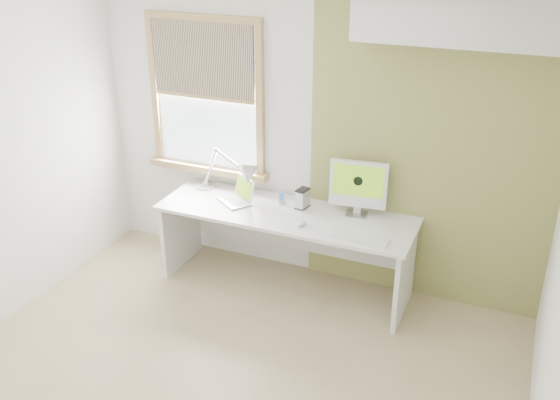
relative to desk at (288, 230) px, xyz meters
The scene contains 12 objects.
room 1.64m from the desk, 86.40° to the right, with size 4.04×3.54×2.64m.
accent_wall 1.37m from the desk, 15.25° to the left, with size 2.00×0.02×2.60m, color #9C9749.
soffit 2.27m from the desk, ahead, with size 1.60×0.40×0.42m, color white.
window 1.39m from the desk, 163.39° to the left, with size 1.20×0.14×1.42m.
desk is the anchor object (origin of this frame).
desk_lamp 0.64m from the desk, behind, with size 0.71×0.35×0.41m.
laptop 0.52m from the desk, behind, with size 0.37×0.36×0.20m.
phone_dock 0.26m from the desk, 139.88° to the left, with size 0.07×0.07×0.12m.
external_drive 0.31m from the desk, 41.49° to the left, with size 0.10×0.14×0.17m.
imac 0.74m from the desk, 14.07° to the left, with size 0.48×0.18×0.47m.
keyboard 0.79m from the desk, 20.98° to the right, with size 0.48×0.18×0.02m.
mouse 0.38m from the desk, 48.51° to the right, with size 0.07×0.11×0.03m, color white.
Camera 1 is at (1.71, -2.97, 3.01)m, focal length 39.71 mm.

